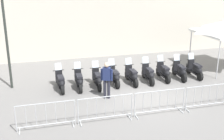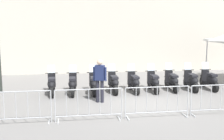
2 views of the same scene
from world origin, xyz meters
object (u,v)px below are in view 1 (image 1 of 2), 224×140
Objects in this scene: motorcycle_3 at (114,76)px; motorcycle_6 at (164,72)px; motorcycle_1 at (79,80)px; barrier_segment_2 at (160,103)px; motorcycle_2 at (97,79)px; barrier_segment_0 at (46,116)px; motorcycle_7 at (180,71)px; barrier_segment_1 at (106,109)px; motorcycle_4 at (132,75)px; motorcycle_0 at (61,82)px; street_lamp at (4,21)px; motorcycle_8 at (195,69)px; barrier_segment_3 at (209,97)px; officer_near_row_end at (107,78)px; motorcycle_5 at (149,74)px.

motorcycle_6 is at bearing -4.10° from motorcycle_3.
motorcycle_1 reaches higher than barrier_segment_2.
motorcycle_2 is 4.45m from barrier_segment_0.
motorcycle_7 is 6.18m from barrier_segment_1.
motorcycle_4 is 0.79× the size of barrier_segment_2.
motorcycle_0 is 0.79× the size of barrier_segment_0.
street_lamp is (-5.69, 5.00, 2.84)m from barrier_segment_2.
motorcycle_4 reaches higher than barrier_segment_0.
motorcycle_2 is 1.00× the size of motorcycle_3.
motorcycle_6 is 1.00× the size of motorcycle_8.
motorcycle_0 is at bearing 72.12° from barrier_segment_0.
officer_near_row_end is (-3.83, 2.41, 0.45)m from barrier_segment_3.
motorcycle_3 is at bearing 58.78° from officer_near_row_end.
motorcycle_3 is at bearing 175.90° from motorcycle_6.
barrier_segment_0 is (-4.81, -3.24, 0.07)m from motorcycle_4.
barrier_segment_1 and barrier_segment_2 have the same top height.
motorcycle_7 is at bearing 48.41° from barrier_segment_2.
motorcycle_5 is 1.00× the size of officer_near_row_end.
motorcycle_1 is at bearing 59.22° from barrier_segment_0.
motorcycle_1 and motorcycle_8 have the same top height.
motorcycle_5 reaches higher than barrier_segment_2.
street_lamp reaches higher than motorcycle_1.
officer_near_row_end is at bearing -33.60° from street_lamp.
motorcycle_8 is 0.79× the size of barrier_segment_3.
barrier_segment_3 is (4.55, -0.32, 0.00)m from barrier_segment_1.
barrier_segment_3 is (2.03, -3.72, 0.07)m from motorcycle_4.
motorcycle_1 is 6.44m from motorcycle_8.
motorcycle_6 is 8.44m from street_lamp.
street_lamp is at bearing 170.11° from motorcycle_8.
motorcycle_7 is 0.31× the size of street_lamp.
motorcycle_8 is at bearing 64.79° from barrier_segment_3.
barrier_segment_1 is (2.28, -0.16, 0.00)m from barrier_segment_0.
motorcycle_1 is 1.00× the size of motorcycle_8.
motorcycle_2 is 1.00× the size of motorcycle_8.
officer_near_row_end reaches higher than motorcycle_3.
motorcycle_6 is 4.09m from barrier_segment_2.
barrier_segment_1 is (-2.53, -3.40, 0.07)m from motorcycle_4.
motorcycle_0 is 6.97m from barrier_segment_3.
barrier_segment_1 is at bearing -86.43° from motorcycle_1.
motorcycle_4 is 5.80m from barrier_segment_0.
barrier_segment_0 is 1.00× the size of barrier_segment_3.
motorcycle_5 and motorcycle_7 have the same top height.
motorcycle_2 is 5.21m from street_lamp.
motorcycle_1 is 0.92m from motorcycle_2.
officer_near_row_end is (3.00, 1.93, 0.45)m from barrier_segment_0.
motorcycle_5 is at bearing 71.52° from barrier_segment_2.
motorcycle_3 is 1.80m from officer_near_row_end.
motorcycle_2 and motorcycle_6 have the same top height.
motorcycle_5 is 7.60m from street_lamp.
motorcycle_3 is 3.78m from barrier_segment_2.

